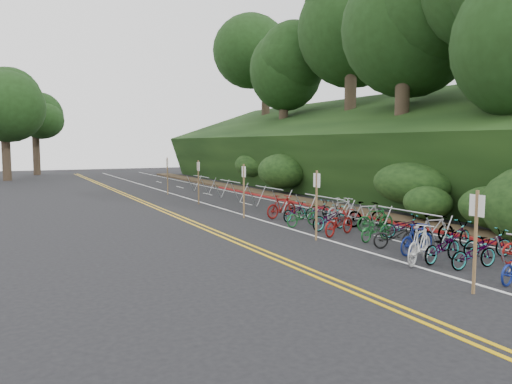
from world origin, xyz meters
TOP-DOWN VIEW (x-y plane):
  - ground at (0.00, 0.00)m, footprint 120.00×120.00m
  - road_markings at (0.63, 10.10)m, footprint 7.47×80.00m
  - red_curb at (5.70, 12.00)m, footprint 0.25×28.00m
  - embankment at (12.96, 19.04)m, footprint 14.30×48.14m
  - tree_cluster at (9.76, 22.04)m, footprint 31.75×53.46m
  - bike_racks_rest at (3.00, 13.00)m, footprint 1.14×23.00m
  - signpost_near at (0.28, -1.97)m, footprint 0.08×0.40m
  - signposts_rest at (0.60, 14.00)m, footprint 0.08×18.40m
  - bike_front at (1.32, 0.75)m, footprint 1.31×1.93m
  - bike_valet at (2.94, 3.43)m, footprint 3.24×15.18m

SIDE VIEW (x-z plane):
  - ground at x=0.00m, z-range 0.00..0.00m
  - road_markings at x=0.63m, z-range 0.00..0.01m
  - red_curb at x=5.70m, z-range 0.00..0.10m
  - bike_valet at x=2.94m, z-range -0.08..1.01m
  - bike_front at x=1.32m, z-range 0.00..1.13m
  - bike_racks_rest at x=3.00m, z-range 0.27..1.44m
  - signpost_near at x=0.28m, z-range 0.18..2.57m
  - signposts_rest at x=0.60m, z-range 0.18..2.68m
  - embankment at x=12.96m, z-range -1.99..7.12m
  - tree_cluster at x=9.76m, z-range 2.16..19.28m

